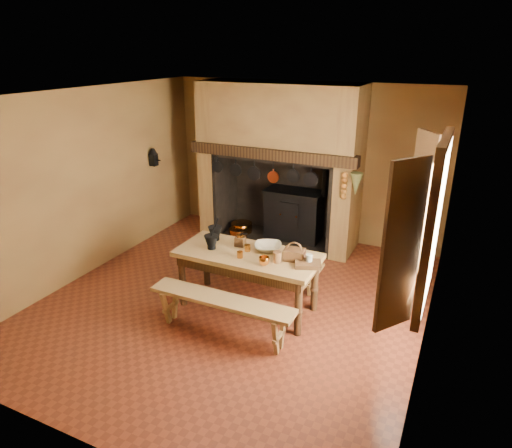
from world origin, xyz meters
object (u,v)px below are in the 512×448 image
at_px(coffee_grinder, 240,241).
at_px(work_table, 248,262).
at_px(wicker_basket, 294,254).
at_px(bench_front, 222,307).
at_px(mixing_bowl, 268,247).
at_px(iron_range, 294,214).

bearing_deg(coffee_grinder, work_table, -46.27).
bearing_deg(work_table, coffee_grinder, 139.25).
relative_size(work_table, wicker_basket, 6.74).
relative_size(coffee_grinder, wicker_basket, 0.70).
height_order(bench_front, mixing_bowl, mixing_bowl).
xyz_separation_m(bench_front, coffee_grinder, (-0.19, 0.89, 0.50)).
xyz_separation_m(coffee_grinder, mixing_bowl, (0.40, 0.03, -0.03)).
xyz_separation_m(iron_range, work_table, (0.28, -2.50, 0.20)).
xyz_separation_m(iron_range, coffee_grinder, (0.09, -2.33, 0.41)).
distance_m(work_table, wicker_basket, 0.66).
bearing_deg(coffee_grinder, bench_front, -83.29).
xyz_separation_m(iron_range, mixing_bowl, (0.49, -2.31, 0.38)).
height_order(iron_range, wicker_basket, iron_range).
distance_m(coffee_grinder, wicker_basket, 0.83).
bearing_deg(iron_range, coffee_grinder, -87.82).
bearing_deg(bench_front, mixing_bowl, 77.32).
bearing_deg(bench_front, wicker_basket, 51.49).
relative_size(iron_range, bench_front, 0.86).
bearing_deg(wicker_basket, mixing_bowl, 156.13).
xyz_separation_m(bench_front, mixing_bowl, (0.21, 0.92, 0.47)).
bearing_deg(iron_range, mixing_bowl, -78.06).
relative_size(iron_range, work_table, 0.85).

